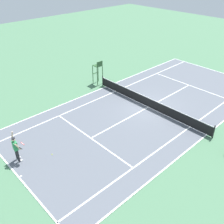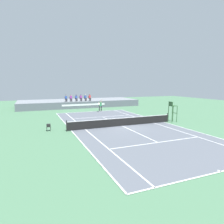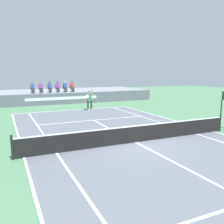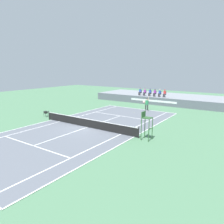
{
  "view_description": "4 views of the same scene",
  "coord_description": "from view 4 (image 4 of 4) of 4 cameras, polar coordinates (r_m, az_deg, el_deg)",
  "views": [
    {
      "loc": [
        -11.53,
        15.18,
        11.12
      ],
      "look_at": [
        0.41,
        3.93,
        1.0
      ],
      "focal_mm": 40.49,
      "sensor_mm": 36.0,
      "label": 1
    },
    {
      "loc": [
        -8.93,
        -18.55,
        4.57
      ],
      "look_at": [
        0.41,
        3.93,
        1.0
      ],
      "focal_mm": 31.21,
      "sensor_mm": 36.0,
      "label": 2
    },
    {
      "loc": [
        -6.17,
        -10.55,
        3.65
      ],
      "look_at": [
        0.41,
        3.93,
        1.0
      ],
      "focal_mm": 38.95,
      "sensor_mm": 36.0,
      "label": 3
    },
    {
      "loc": [
        14.0,
        -15.82,
        6.04
      ],
      "look_at": [
        0.41,
        3.93,
        1.0
      ],
      "focal_mm": 33.84,
      "sensor_mm": 36.0,
      "label": 4
    }
  ],
  "objects": [
    {
      "name": "spectator_seated_4",
      "position": [
        36.3,
        12.73,
        4.99
      ],
      "size": [
        0.44,
        0.6,
        1.26
      ],
      "color": "#474C56",
      "rests_on": "bleacher_platform"
    },
    {
      "name": "spectator_seated_0",
      "position": [
        37.8,
        7.58,
        5.44
      ],
      "size": [
        0.44,
        0.6,
        1.26
      ],
      "color": "#474C56",
      "rests_on": "bleacher_platform"
    },
    {
      "name": "tennis_ball",
      "position": [
        29.27,
        6.01,
        -0.03
      ],
      "size": [
        0.07,
        0.07,
        0.07
      ],
      "primitive_type": "sphere",
      "color": "#D1E533",
      "rests_on": "ground"
    },
    {
      "name": "spectator_seated_2",
      "position": [
        36.99,
        10.19,
        5.22
      ],
      "size": [
        0.44,
        0.6,
        1.26
      ],
      "color": "#474C56",
      "rests_on": "bleacher_platform"
    },
    {
      "name": "spectator_seated_1",
      "position": [
        37.4,
        8.8,
        5.34
      ],
      "size": [
        0.44,
        0.6,
        1.26
      ],
      "color": "#474C56",
      "rests_on": "bleacher_platform"
    },
    {
      "name": "ball_hopper",
      "position": [
        27.74,
        -17.5,
        -0.05
      ],
      "size": [
        0.36,
        0.36,
        0.7
      ],
      "color": "black",
      "rests_on": "ground"
    },
    {
      "name": "net",
      "position": [
        21.83,
        -6.76,
        -2.85
      ],
      "size": [
        11.98,
        0.1,
        1.07
      ],
      "color": "black",
      "rests_on": "ground"
    },
    {
      "name": "bleacher_platform",
      "position": [
        39.4,
        13.39,
        3.66
      ],
      "size": [
        23.04,
        7.94,
        1.26
      ],
      "primitive_type": "cube",
      "color": "gray",
      "rests_on": "ground"
    },
    {
      "name": "ground_plane",
      "position": [
        21.97,
        -6.73,
        -4.16
      ],
      "size": [
        80.0,
        80.0,
        0.0
      ],
      "primitive_type": "plane",
      "color": "#4C7A56"
    },
    {
      "name": "court",
      "position": [
        21.97,
        -6.73,
        -4.14
      ],
      "size": [
        11.08,
        23.88,
        0.03
      ],
      "color": "slate",
      "rests_on": "ground"
    },
    {
      "name": "barrier_wall",
      "position": [
        35.65,
        10.99,
        2.93
      ],
      "size": [
        23.04,
        0.25,
        1.26
      ],
      "color": "#565B66",
      "rests_on": "ground"
    },
    {
      "name": "umpire_chair",
      "position": [
        18.02,
        9.24,
        -2.69
      ],
      "size": [
        0.77,
        0.77,
        2.44
      ],
      "color": "#2D562D",
      "rests_on": "ground"
    },
    {
      "name": "tennis_player",
      "position": [
        30.26,
        9.36,
        2.11
      ],
      "size": [
        0.8,
        0.62,
        2.08
      ],
      "color": "#232328",
      "rests_on": "ground"
    },
    {
      "name": "spectator_seated_3",
      "position": [
        36.64,
        11.45,
        5.1
      ],
      "size": [
        0.44,
        0.6,
        1.26
      ],
      "color": "#474C56",
      "rests_on": "bleacher_platform"
    },
    {
      "name": "spectator_seated_5",
      "position": [
        36.0,
        14.0,
        4.87
      ],
      "size": [
        0.44,
        0.6,
        1.26
      ],
      "color": "#474C56",
      "rests_on": "bleacher_platform"
    }
  ]
}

